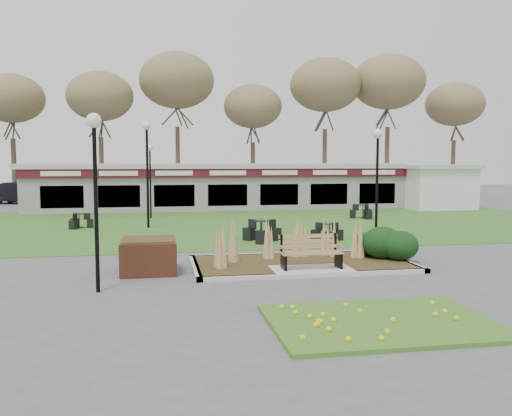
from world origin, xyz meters
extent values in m
plane|color=#515154|center=(0.00, 0.00, 0.00)|extent=(100.00, 100.00, 0.00)
cube|color=#396821|center=(0.00, 12.00, 0.01)|extent=(34.00, 16.00, 0.02)
cube|color=#2E621C|center=(0.00, -4.60, 0.04)|extent=(4.20, 3.00, 0.08)
cube|color=#342815|center=(0.00, 1.20, 0.06)|extent=(6.22, 3.22, 0.12)
cube|color=#B7B7B2|center=(0.00, -0.41, 0.06)|extent=(6.40, 0.18, 0.12)
cube|color=#B7B7B2|center=(0.00, 2.81, 0.06)|extent=(6.40, 0.18, 0.12)
cube|color=#B7B7B2|center=(-3.11, 1.20, 0.06)|extent=(0.18, 3.40, 0.12)
cube|color=#B7B7B2|center=(3.11, 1.20, 0.06)|extent=(0.18, 3.40, 0.12)
cube|color=#B7B7B2|center=(0.00, 0.15, 0.07)|extent=(2.20, 1.20, 0.13)
cone|color=tan|center=(-1.90, 1.60, 0.70)|extent=(0.36, 0.36, 1.15)
cone|color=tan|center=(-0.90, 2.00, 0.70)|extent=(0.36, 0.36, 1.15)
cone|color=tan|center=(0.20, 2.20, 0.70)|extent=(0.36, 0.36, 1.15)
cone|color=tan|center=(1.10, 2.00, 0.70)|extent=(0.36, 0.36, 1.15)
cone|color=tan|center=(1.90, 1.60, 0.70)|extent=(0.36, 0.36, 1.15)
cone|color=tan|center=(-2.40, 0.80, 0.70)|extent=(0.36, 0.36, 1.15)
ellipsoid|color=black|center=(2.60, 1.40, 0.59)|extent=(1.21, 1.10, 0.99)
ellipsoid|color=black|center=(3.00, 1.00, 0.54)|extent=(1.10, 1.00, 0.90)
ellipsoid|color=black|center=(2.90, 1.90, 0.53)|extent=(1.06, 0.96, 0.86)
ellipsoid|color=black|center=(2.30, 1.90, 0.48)|extent=(0.92, 0.84, 0.76)
cube|color=#A06D48|center=(0.00, 0.15, 0.56)|extent=(1.70, 0.57, 0.04)
cube|color=#A06D48|center=(0.00, 0.46, 0.84)|extent=(1.70, 0.13, 0.44)
cube|color=black|center=(-0.78, 0.15, 0.34)|extent=(0.06, 0.55, 0.42)
cube|color=black|center=(0.78, 0.15, 0.34)|extent=(0.06, 0.55, 0.42)
cube|color=black|center=(-0.78, 0.45, 0.81)|extent=(0.06, 0.06, 0.50)
cube|color=black|center=(0.78, 0.45, 0.81)|extent=(0.06, 0.06, 0.50)
cube|color=#A06D48|center=(-0.82, 0.13, 0.74)|extent=(0.05, 0.50, 0.04)
cube|color=#A06D48|center=(0.82, 0.13, 0.74)|extent=(0.05, 0.50, 0.04)
cube|color=brown|center=(-4.40, 1.00, 0.45)|extent=(1.50, 1.50, 0.90)
cube|color=#342815|center=(-4.40, 1.00, 0.92)|extent=(1.40, 1.40, 0.06)
cube|color=gray|center=(0.00, 20.00, 1.30)|extent=(24.00, 3.00, 2.60)
cube|color=#4D101D|center=(0.00, 18.45, 2.35)|extent=(24.00, 0.18, 0.55)
cube|color=silver|center=(0.00, 20.00, 2.75)|extent=(24.60, 3.40, 0.30)
cube|color=silver|center=(0.00, 18.34, 2.35)|extent=(22.00, 0.02, 0.28)
cube|color=black|center=(0.00, 18.55, 1.00)|extent=(22.00, 0.10, 1.30)
cube|color=white|center=(13.50, 18.00, 1.30)|extent=(4.00, 3.00, 2.60)
cube|color=silver|center=(13.50, 18.00, 2.70)|extent=(4.40, 3.40, 0.25)
cylinder|color=#47382B|center=(-15.00, 28.00, 2.59)|extent=(0.36, 0.36, 5.17)
ellipsoid|color=brown|center=(-15.00, 28.00, 8.39)|extent=(5.24, 5.24, 3.93)
cylinder|color=#47382B|center=(-9.00, 28.00, 2.59)|extent=(0.36, 0.36, 5.17)
ellipsoid|color=brown|center=(-9.00, 28.00, 8.39)|extent=(5.24, 5.24, 3.93)
cylinder|color=#47382B|center=(-3.00, 28.00, 2.59)|extent=(0.36, 0.36, 5.17)
ellipsoid|color=brown|center=(-3.00, 28.00, 8.39)|extent=(5.24, 5.24, 3.93)
cylinder|color=#47382B|center=(3.00, 28.00, 2.59)|extent=(0.36, 0.36, 5.17)
ellipsoid|color=brown|center=(3.00, 28.00, 8.39)|extent=(5.24, 5.24, 3.93)
cylinder|color=#47382B|center=(9.00, 28.00, 2.59)|extent=(0.36, 0.36, 5.17)
ellipsoid|color=brown|center=(9.00, 28.00, 8.39)|extent=(5.24, 5.24, 3.93)
cylinder|color=#47382B|center=(15.00, 28.00, 2.59)|extent=(0.36, 0.36, 5.17)
ellipsoid|color=brown|center=(15.00, 28.00, 8.39)|extent=(5.24, 5.24, 3.93)
cylinder|color=#47382B|center=(21.00, 28.00, 2.59)|extent=(0.36, 0.36, 5.17)
ellipsoid|color=brown|center=(21.00, 28.00, 8.39)|extent=(5.24, 5.24, 3.93)
cylinder|color=black|center=(-5.54, -1.06, 1.92)|extent=(0.10, 0.10, 3.84)
sphere|color=white|center=(-5.54, -1.06, 4.00)|extent=(0.35, 0.35, 0.35)
cylinder|color=black|center=(-4.60, 11.11, 2.24)|extent=(0.11, 0.11, 4.48)
sphere|color=white|center=(-4.60, 11.11, 4.66)|extent=(0.40, 0.40, 0.40)
cylinder|color=black|center=(3.71, 4.54, 1.94)|extent=(0.10, 0.10, 3.89)
sphere|color=white|center=(3.71, 4.54, 4.05)|extent=(0.35, 0.35, 0.35)
cylinder|color=black|center=(-4.54, 15.31, 1.80)|extent=(0.09, 0.09, 3.61)
sphere|color=white|center=(-4.54, 15.31, 3.75)|extent=(0.32, 0.32, 0.32)
cylinder|color=black|center=(-7.70, 11.54, 0.03)|extent=(0.38, 0.38, 0.03)
cylinder|color=black|center=(-7.70, 11.54, 0.34)|extent=(0.04, 0.04, 0.63)
cylinder|color=black|center=(-7.70, 11.54, 0.66)|extent=(0.52, 0.52, 0.02)
cube|color=black|center=(-7.23, 11.59, 0.22)|extent=(0.32, 0.32, 0.40)
cube|color=black|center=(-7.98, 11.93, 0.22)|extent=(0.41, 0.41, 0.40)
cube|color=black|center=(-7.90, 11.11, 0.22)|extent=(0.39, 0.39, 0.40)
cylinder|color=black|center=(-0.28, 5.98, 0.04)|extent=(0.47, 0.47, 0.03)
cylinder|color=black|center=(-0.28, 5.98, 0.41)|extent=(0.05, 0.05, 0.77)
cylinder|color=black|center=(-0.28, 5.98, 0.81)|extent=(0.64, 0.64, 0.03)
cube|color=black|center=(0.28, 6.14, 0.27)|extent=(0.45, 0.45, 0.49)
cube|color=black|center=(-0.70, 6.39, 0.27)|extent=(0.51, 0.51, 0.49)
cube|color=black|center=(-0.43, 5.42, 0.27)|extent=(0.44, 0.44, 0.49)
cylinder|color=black|center=(2.22, 5.65, 0.03)|extent=(0.40, 0.40, 0.03)
cylinder|color=black|center=(2.22, 5.65, 0.35)|extent=(0.04, 0.04, 0.65)
cylinder|color=black|center=(2.22, 5.65, 0.69)|extent=(0.54, 0.54, 0.02)
cube|color=black|center=(2.69, 5.81, 0.23)|extent=(0.39, 0.39, 0.41)
cube|color=black|center=(1.84, 5.96, 0.23)|extent=(0.43, 0.43, 0.41)
cube|color=black|center=(2.13, 5.16, 0.23)|extent=(0.35, 0.35, 0.41)
cylinder|color=black|center=(6.59, 13.22, 0.03)|extent=(0.43, 0.43, 0.03)
cylinder|color=black|center=(6.59, 13.22, 0.38)|extent=(0.05, 0.05, 0.70)
cylinder|color=black|center=(6.59, 13.22, 0.74)|extent=(0.58, 0.58, 0.02)
cube|color=black|center=(7.00, 13.55, 0.24)|extent=(0.46, 0.46, 0.44)
cube|color=black|center=(6.09, 13.40, 0.24)|extent=(0.42, 0.42, 0.44)
cube|color=black|center=(6.67, 12.69, 0.24)|extent=(0.38, 0.38, 0.44)
imported|color=black|center=(-13.78, 27.00, 0.78)|extent=(5.01, 3.21, 1.56)
camera|label=1|loc=(-4.09, -14.02, 3.08)|focal=38.00mm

